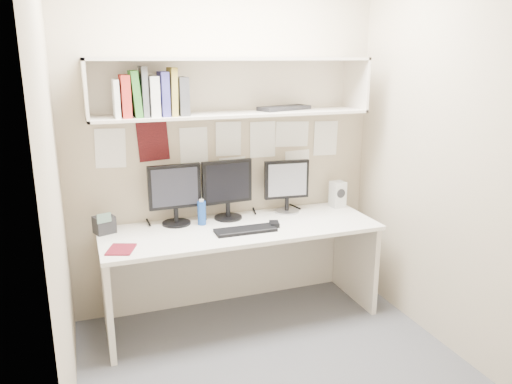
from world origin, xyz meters
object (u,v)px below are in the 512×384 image
object	(u,v)px
monitor_center	(227,187)
maroon_notebook	(121,249)
desk_phone	(104,224)
speaker	(338,194)
monitor_right	(287,184)
monitor_left	(175,192)
desk	(241,272)
keyboard	(245,230)

from	to	relation	value
monitor_center	maroon_notebook	distance (m)	0.95
maroon_notebook	desk_phone	bearing A→B (deg)	121.93
speaker	desk_phone	bearing A→B (deg)	175.62
monitor_right	desk_phone	xyz separation A→B (m)	(-1.40, -0.03, -0.17)
monitor_right	speaker	bearing A→B (deg)	3.00
monitor_center	monitor_left	bearing A→B (deg)	176.27
speaker	desk	bearing A→B (deg)	-172.18
monitor_center	keyboard	world-z (taller)	monitor_center
maroon_notebook	desk_phone	size ratio (longest dim) A/B	1.19
desk	maroon_notebook	distance (m)	0.96
desk	maroon_notebook	size ratio (longest dim) A/B	10.31
desk_phone	monitor_center	bearing A→B (deg)	-18.00
monitor_left	keyboard	size ratio (longest dim) A/B	1.03
monitor_center	speaker	xyz separation A→B (m)	(0.93, -0.02, -0.14)
speaker	desk_phone	xyz separation A→B (m)	(-1.84, -0.01, -0.04)
maroon_notebook	desk_phone	distance (m)	0.38
monitor_left	maroon_notebook	size ratio (longest dim) A/B	2.30
monitor_center	maroon_notebook	xyz separation A→B (m)	(-0.83, -0.40, -0.24)
monitor_center	speaker	bearing A→B (deg)	-4.97
keyboard	speaker	xyz separation A→B (m)	(0.91, 0.32, 0.10)
monitor_left	monitor_right	bearing A→B (deg)	-1.00
desk	speaker	size ratio (longest dim) A/B	9.41
monitor_left	keyboard	world-z (taller)	monitor_left
monitor_left	speaker	world-z (taller)	monitor_left
monitor_left	monitor_right	world-z (taller)	monitor_left
monitor_right	maroon_notebook	size ratio (longest dim) A/B	2.14
keyboard	desk	bearing A→B (deg)	88.99
maroon_notebook	speaker	bearing A→B (deg)	32.55
speaker	monitor_right	bearing A→B (deg)	172.79
monitor_left	monitor_center	xyz separation A→B (m)	(0.40, -0.00, 0.00)
monitor_left	maroon_notebook	world-z (taller)	monitor_left
monitor_left	desk_phone	xyz separation A→B (m)	(-0.51, -0.03, -0.18)
desk	monitor_left	xyz separation A→B (m)	(-0.43, 0.22, 0.61)
speaker	maroon_notebook	world-z (taller)	speaker
desk	monitor_right	size ratio (longest dim) A/B	4.82
keyboard	monitor_left	bearing A→B (deg)	142.37
monitor_center	monitor_right	world-z (taller)	monitor_center
desk	speaker	xyz separation A→B (m)	(0.90, 0.20, 0.47)
desk_phone	speaker	bearing A→B (deg)	-19.51
keyboard	maroon_notebook	size ratio (longest dim) A/B	2.23
monitor_center	keyboard	bearing A→B (deg)	-88.98
monitor_left	keyboard	distance (m)	0.59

